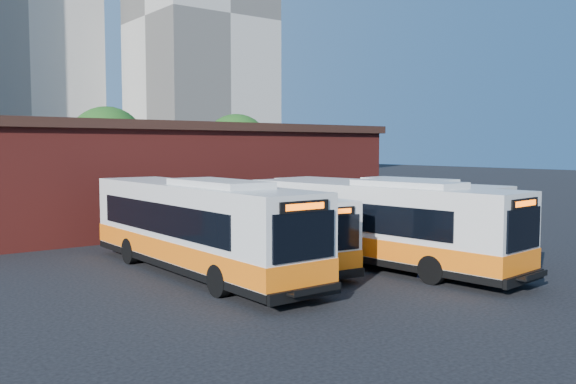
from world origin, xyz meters
TOP-DOWN VIEW (x-y plane):
  - ground at (0.00, 0.00)m, footprint 220.00×220.00m
  - bus_west at (-5.56, 4.77)m, footprint 2.96×13.84m
  - bus_midwest at (-2.15, 5.39)m, footprint 3.70×11.92m
  - bus_mideast at (1.16, 1.67)m, footprint 4.01×13.50m
  - bus_east at (4.46, 4.51)m, footprint 4.34×13.05m
  - transit_worker at (0.73, -1.13)m, footprint 0.61×0.77m
  - depot_building at (0.00, 20.00)m, footprint 28.60×12.60m
  - tree_mid at (2.00, 34.00)m, footprint 6.56×6.56m
  - tree_east at (13.00, 31.00)m, footprint 6.24×6.24m
  - tower_right at (30.00, 68.00)m, footprint 18.00×18.00m

SIDE VIEW (x-z plane):
  - ground at x=0.00m, z-range 0.00..0.00m
  - transit_worker at x=0.73m, z-range 0.00..1.84m
  - bus_midwest at x=-2.15m, z-range -0.15..3.06m
  - bus_east at x=4.46m, z-range -0.16..3.34m
  - bus_mideast at x=1.16m, z-range -0.17..3.46m
  - bus_west at x=-5.56m, z-range -0.17..3.59m
  - depot_building at x=0.00m, z-range 0.06..6.46m
  - tree_east at x=13.00m, z-range 0.85..8.81m
  - tree_mid at x=2.00m, z-range 0.90..9.26m
  - tower_right at x=30.00m, z-range -0.26..48.94m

